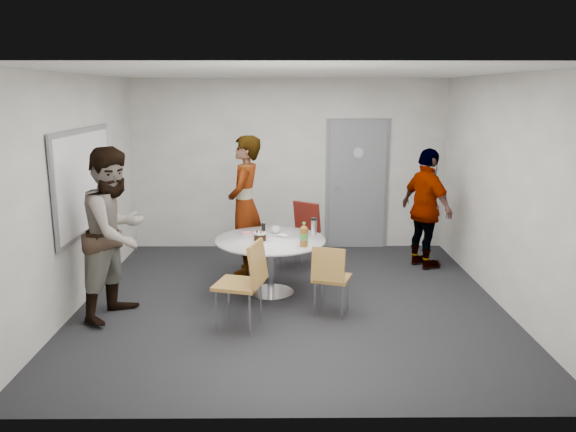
{
  "coord_description": "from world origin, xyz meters",
  "views": [
    {
      "loc": [
        -0.08,
        -6.44,
        2.49
      ],
      "look_at": [
        -0.03,
        0.25,
        1.01
      ],
      "focal_mm": 35.0,
      "sensor_mm": 36.0,
      "label": 1
    }
  ],
  "objects_px": {
    "chair_near_right": "(330,274)",
    "chair_far": "(302,228)",
    "person_right": "(426,209)",
    "table": "(272,247)",
    "person_main": "(245,206)",
    "chair_near_left": "(247,276)",
    "person_left": "(116,233)",
    "whiteboard": "(85,181)",
    "door": "(357,185)"
  },
  "relations": [
    {
      "from": "chair_near_left",
      "to": "person_right",
      "type": "relative_size",
      "value": 0.56
    },
    {
      "from": "chair_near_left",
      "to": "person_left",
      "type": "xyz_separation_m",
      "value": [
        -1.48,
        0.41,
        0.37
      ]
    },
    {
      "from": "chair_near_right",
      "to": "chair_far",
      "type": "xyz_separation_m",
      "value": [
        -0.26,
        1.81,
        0.08
      ]
    },
    {
      "from": "chair_far",
      "to": "person_left",
      "type": "height_order",
      "value": "person_left"
    },
    {
      "from": "whiteboard",
      "to": "person_main",
      "type": "xyz_separation_m",
      "value": [
        1.84,
        0.94,
        -0.49
      ]
    },
    {
      "from": "person_right",
      "to": "person_left",
      "type": "bearing_deg",
      "value": 89.04
    },
    {
      "from": "chair_near_left",
      "to": "chair_near_right",
      "type": "xyz_separation_m",
      "value": [
        0.91,
        0.36,
        -0.09
      ]
    },
    {
      "from": "chair_far",
      "to": "table",
      "type": "bearing_deg",
      "value": 106.3
    },
    {
      "from": "door",
      "to": "whiteboard",
      "type": "relative_size",
      "value": 1.12
    },
    {
      "from": "whiteboard",
      "to": "person_right",
      "type": "relative_size",
      "value": 1.1
    },
    {
      "from": "door",
      "to": "chair_near_left",
      "type": "bearing_deg",
      "value": -115.56
    },
    {
      "from": "table",
      "to": "person_main",
      "type": "distance_m",
      "value": 1.01
    },
    {
      "from": "table",
      "to": "chair_near_left",
      "type": "bearing_deg",
      "value": -102.83
    },
    {
      "from": "whiteboard",
      "to": "person_left",
      "type": "distance_m",
      "value": 0.92
    },
    {
      "from": "whiteboard",
      "to": "person_right",
      "type": "bearing_deg",
      "value": 14.77
    },
    {
      "from": "person_main",
      "to": "person_left",
      "type": "xyz_separation_m",
      "value": [
        -1.33,
        -1.53,
        -0.0
      ]
    },
    {
      "from": "chair_near_left",
      "to": "whiteboard",
      "type": "bearing_deg",
      "value": 78.46
    },
    {
      "from": "whiteboard",
      "to": "person_main",
      "type": "height_order",
      "value": "whiteboard"
    },
    {
      "from": "chair_near_left",
      "to": "person_main",
      "type": "xyz_separation_m",
      "value": [
        -0.15,
        1.94,
        0.37
      ]
    },
    {
      "from": "table",
      "to": "chair_near_right",
      "type": "relative_size",
      "value": 1.66
    },
    {
      "from": "door",
      "to": "person_main",
      "type": "height_order",
      "value": "door"
    },
    {
      "from": "door",
      "to": "chair_near_left",
      "type": "distance_m",
      "value": 3.67
    },
    {
      "from": "whiteboard",
      "to": "chair_near_right",
      "type": "relative_size",
      "value": 2.31
    },
    {
      "from": "chair_near_left",
      "to": "chair_near_right",
      "type": "height_order",
      "value": "chair_near_left"
    },
    {
      "from": "table",
      "to": "person_left",
      "type": "bearing_deg",
      "value": -158.85
    },
    {
      "from": "door",
      "to": "person_main",
      "type": "bearing_deg",
      "value": -141.92
    },
    {
      "from": "person_main",
      "to": "chair_near_right",
      "type": "bearing_deg",
      "value": 43.67
    },
    {
      "from": "chair_near_left",
      "to": "table",
      "type": "bearing_deg",
      "value": 2.47
    },
    {
      "from": "chair_near_right",
      "to": "person_main",
      "type": "relative_size",
      "value": 0.43
    },
    {
      "from": "person_right",
      "to": "chair_near_left",
      "type": "bearing_deg",
      "value": 106.63
    },
    {
      "from": "chair_near_left",
      "to": "person_main",
      "type": "bearing_deg",
      "value": 19.6
    },
    {
      "from": "person_main",
      "to": "whiteboard",
      "type": "bearing_deg",
      "value": -53.19
    },
    {
      "from": "door",
      "to": "person_left",
      "type": "bearing_deg",
      "value": -136.68
    },
    {
      "from": "door",
      "to": "table",
      "type": "height_order",
      "value": "door"
    },
    {
      "from": "person_right",
      "to": "door",
      "type": "bearing_deg",
      "value": 12.03
    },
    {
      "from": "door",
      "to": "table",
      "type": "relative_size",
      "value": 1.56
    },
    {
      "from": "chair_near_right",
      "to": "person_main",
      "type": "distance_m",
      "value": 1.95
    },
    {
      "from": "whiteboard",
      "to": "chair_near_left",
      "type": "height_order",
      "value": "whiteboard"
    },
    {
      "from": "person_left",
      "to": "whiteboard",
      "type": "bearing_deg",
      "value": 60.98
    },
    {
      "from": "chair_near_right",
      "to": "whiteboard",
      "type": "bearing_deg",
      "value": -174.02
    },
    {
      "from": "whiteboard",
      "to": "person_right",
      "type": "xyz_separation_m",
      "value": [
        4.41,
        1.16,
        -0.59
      ]
    },
    {
      "from": "door",
      "to": "person_right",
      "type": "bearing_deg",
      "value": -52.76
    },
    {
      "from": "chair_far",
      "to": "person_right",
      "type": "height_order",
      "value": "person_right"
    },
    {
      "from": "chair_near_right",
      "to": "person_main",
      "type": "xyz_separation_m",
      "value": [
        -1.06,
        1.58,
        0.46
      ]
    },
    {
      "from": "whiteboard",
      "to": "person_main",
      "type": "relative_size",
      "value": 0.99
    },
    {
      "from": "door",
      "to": "whiteboard",
      "type": "distance_m",
      "value": 4.25
    },
    {
      "from": "table",
      "to": "chair_far",
      "type": "xyz_separation_m",
      "value": [
        0.41,
        1.09,
        -0.03
      ]
    },
    {
      "from": "chair_far",
      "to": "person_right",
      "type": "xyz_separation_m",
      "value": [
        1.77,
        -0.0,
        0.28
      ]
    },
    {
      "from": "door",
      "to": "chair_far",
      "type": "xyz_separation_m",
      "value": [
        -0.92,
        -1.12,
        -0.45
      ]
    },
    {
      "from": "chair_far",
      "to": "whiteboard",
      "type": "bearing_deg",
      "value": 60.5
    }
  ]
}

